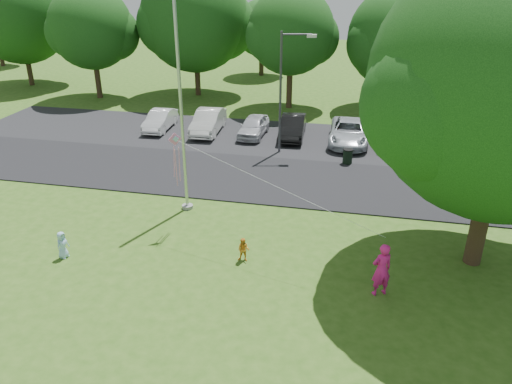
% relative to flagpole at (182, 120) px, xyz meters
% --- Properties ---
extents(ground, '(120.00, 120.00, 0.00)m').
position_rel_flagpole_xyz_m(ground, '(3.50, -5.00, -4.17)').
color(ground, '#315817').
rests_on(ground, ground).
extents(park_road, '(60.00, 6.00, 0.06)m').
position_rel_flagpole_xyz_m(park_road, '(3.50, 4.00, -4.14)').
color(park_road, black).
rests_on(park_road, ground).
extents(parking_strip, '(42.00, 7.00, 0.06)m').
position_rel_flagpole_xyz_m(parking_strip, '(3.50, 10.50, -4.14)').
color(parking_strip, black).
rests_on(parking_strip, ground).
extents(flagpole, '(0.50, 0.50, 10.00)m').
position_rel_flagpole_xyz_m(flagpole, '(0.00, 0.00, 0.00)').
color(flagpole, '#B7BABF').
rests_on(flagpole, ground).
extents(street_lamp, '(1.91, 0.57, 6.84)m').
position_rel_flagpole_xyz_m(street_lamp, '(3.13, 8.06, -0.05)').
color(street_lamp, '#3F3F44').
rests_on(street_lamp, ground).
extents(trash_can, '(0.55, 0.55, 0.88)m').
position_rel_flagpole_xyz_m(trash_can, '(6.84, 6.98, -3.72)').
color(trash_can, black).
rests_on(trash_can, ground).
extents(big_tree, '(9.59, 9.00, 11.18)m').
position_rel_flagpole_xyz_m(big_tree, '(11.77, -2.08, 2.28)').
color(big_tree, '#332316').
rests_on(big_tree, ground).
extents(tree_row, '(64.35, 11.94, 10.88)m').
position_rel_flagpole_xyz_m(tree_row, '(5.09, 19.23, 1.55)').
color(tree_row, '#332316').
rests_on(tree_row, ground).
extents(horizon_trees, '(77.46, 7.20, 7.02)m').
position_rel_flagpole_xyz_m(horizon_trees, '(7.56, 28.88, 0.14)').
color(horizon_trees, '#332316').
rests_on(horizon_trees, ground).
extents(parked_cars, '(19.67, 5.02, 1.45)m').
position_rel_flagpole_xyz_m(parked_cars, '(4.41, 10.53, -3.43)').
color(parked_cars, silver).
rests_on(parked_cars, ground).
extents(woman, '(0.84, 0.74, 1.93)m').
position_rel_flagpole_xyz_m(woman, '(8.45, -4.74, -3.20)').
color(woman, '#E21E83').
rests_on(woman, ground).
extents(child_yellow, '(0.47, 0.37, 0.94)m').
position_rel_flagpole_xyz_m(child_yellow, '(3.51, -3.71, -3.70)').
color(child_yellow, orange).
rests_on(child_yellow, ground).
extents(child_blue, '(0.44, 0.58, 1.08)m').
position_rel_flagpole_xyz_m(child_blue, '(-3.21, -4.90, -3.63)').
color(child_blue, '#A2D0F8').
rests_on(child_blue, ground).
extents(kite, '(8.33, 3.18, 2.33)m').
position_rel_flagpole_xyz_m(kite, '(0.68, -1.93, -0.73)').
color(kite, pink).
rests_on(kite, ground).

